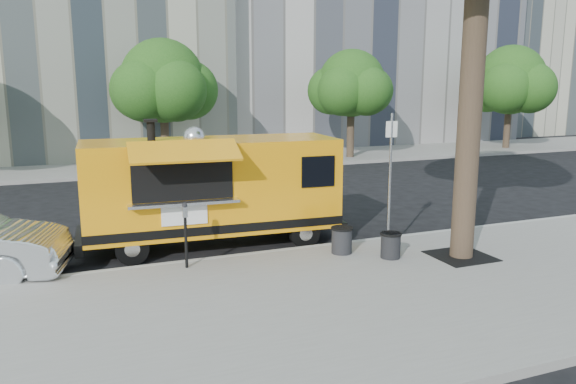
% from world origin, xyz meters
% --- Properties ---
extents(ground, '(120.00, 120.00, 0.00)m').
position_xyz_m(ground, '(0.00, 0.00, 0.00)').
color(ground, black).
rests_on(ground, ground).
extents(sidewalk, '(60.00, 6.00, 0.15)m').
position_xyz_m(sidewalk, '(0.00, -4.00, 0.07)').
color(sidewalk, gray).
rests_on(sidewalk, ground).
extents(curb, '(60.00, 0.14, 0.16)m').
position_xyz_m(curb, '(0.00, -0.93, 0.07)').
color(curb, '#999993').
rests_on(curb, ground).
extents(far_sidewalk, '(60.00, 5.00, 0.15)m').
position_xyz_m(far_sidewalk, '(0.00, 13.50, 0.07)').
color(far_sidewalk, gray).
rests_on(far_sidewalk, ground).
extents(building_right, '(16.00, 12.00, 16.00)m').
position_xyz_m(building_right, '(30.00, 24.00, 8.00)').
color(building_right, '#BCB79C').
rests_on(building_right, ground).
extents(tree_well, '(1.20, 1.20, 0.02)m').
position_xyz_m(tree_well, '(2.60, -2.80, 0.15)').
color(tree_well, black).
rests_on(tree_well, sidewalk).
extents(far_tree_b, '(3.60, 3.60, 5.50)m').
position_xyz_m(far_tree_b, '(-1.00, 12.70, 3.83)').
color(far_tree_b, '#33261C').
rests_on(far_tree_b, far_sidewalk).
extents(far_tree_c, '(3.24, 3.24, 5.21)m').
position_xyz_m(far_tree_c, '(8.00, 12.40, 3.72)').
color(far_tree_c, '#33261C').
rests_on(far_tree_c, far_sidewalk).
extents(far_tree_d, '(3.78, 3.78, 5.64)m').
position_xyz_m(far_tree_d, '(18.00, 12.60, 3.89)').
color(far_tree_d, '#33261C').
rests_on(far_tree_d, far_sidewalk).
extents(sign_post, '(0.28, 0.06, 3.00)m').
position_xyz_m(sign_post, '(1.55, -1.55, 1.85)').
color(sign_post, silver).
rests_on(sign_post, sidewalk).
extents(parking_meter, '(0.11, 0.11, 1.33)m').
position_xyz_m(parking_meter, '(-3.00, -1.35, 0.98)').
color(parking_meter, black).
rests_on(parking_meter, sidewalk).
extents(food_truck, '(6.18, 2.96, 2.98)m').
position_xyz_m(food_truck, '(-2.02, 0.41, 1.40)').
color(food_truck, orange).
rests_on(food_truck, ground).
extents(trash_bin_left, '(0.48, 0.48, 0.58)m').
position_xyz_m(trash_bin_left, '(0.34, -1.63, 0.46)').
color(trash_bin_left, black).
rests_on(trash_bin_left, sidewalk).
extents(trash_bin_right, '(0.45, 0.45, 0.54)m').
position_xyz_m(trash_bin_right, '(1.15, -2.31, 0.44)').
color(trash_bin_right, black).
rests_on(trash_bin_right, sidewalk).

